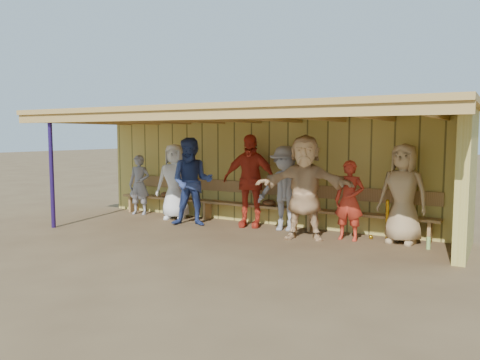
{
  "coord_description": "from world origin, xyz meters",
  "views": [
    {
      "loc": [
        4.77,
        -7.97,
        1.97
      ],
      "look_at": [
        0.0,
        0.35,
        1.05
      ],
      "focal_mm": 35.0,
      "sensor_mm": 36.0,
      "label": 1
    }
  ],
  "objects_px": {
    "player_g": "(349,200)",
    "player_f": "(305,187)",
    "player_c": "(192,182)",
    "player_e": "(285,188)",
    "player_h": "(403,194)",
    "player_a": "(139,185)",
    "player_b": "(175,181)",
    "player_d": "(250,181)",
    "bench": "(257,201)"
  },
  "relations": [
    {
      "from": "player_g",
      "to": "player_f",
      "type": "bearing_deg",
      "value": -157.62
    },
    {
      "from": "player_c",
      "to": "player_e",
      "type": "xyz_separation_m",
      "value": [
        1.98,
        0.52,
        -0.08
      ]
    },
    {
      "from": "player_g",
      "to": "player_h",
      "type": "bearing_deg",
      "value": 13.19
    },
    {
      "from": "player_a",
      "to": "player_e",
      "type": "height_order",
      "value": "player_e"
    },
    {
      "from": "player_e",
      "to": "player_h",
      "type": "distance_m",
      "value": 2.35
    },
    {
      "from": "player_g",
      "to": "player_h",
      "type": "relative_size",
      "value": 0.83
    },
    {
      "from": "player_b",
      "to": "player_g",
      "type": "bearing_deg",
      "value": -21.9
    },
    {
      "from": "player_f",
      "to": "player_a",
      "type": "bearing_deg",
      "value": 155.98
    },
    {
      "from": "player_a",
      "to": "player_d",
      "type": "xyz_separation_m",
      "value": [
        3.12,
        0.0,
        0.25
      ]
    },
    {
      "from": "player_d",
      "to": "player_g",
      "type": "xyz_separation_m",
      "value": [
        2.26,
        -0.22,
        -0.24
      ]
    },
    {
      "from": "player_h",
      "to": "bench",
      "type": "xyz_separation_m",
      "value": [
        -3.15,
        0.31,
        -0.38
      ]
    },
    {
      "from": "player_c",
      "to": "player_d",
      "type": "bearing_deg",
      "value": -0.35
    },
    {
      "from": "bench",
      "to": "player_c",
      "type": "bearing_deg",
      "value": -144.81
    },
    {
      "from": "bench",
      "to": "player_h",
      "type": "bearing_deg",
      "value": -5.53
    },
    {
      "from": "player_c",
      "to": "player_d",
      "type": "height_order",
      "value": "player_d"
    },
    {
      "from": "player_c",
      "to": "player_f",
      "type": "relative_size",
      "value": 0.97
    },
    {
      "from": "player_a",
      "to": "player_g",
      "type": "xyz_separation_m",
      "value": [
        5.38,
        -0.22,
        0.01
      ]
    },
    {
      "from": "player_h",
      "to": "bench",
      "type": "bearing_deg",
      "value": -177.34
    },
    {
      "from": "player_c",
      "to": "bench",
      "type": "distance_m",
      "value": 1.5
    },
    {
      "from": "player_c",
      "to": "player_g",
      "type": "distance_m",
      "value": 3.42
    },
    {
      "from": "player_a",
      "to": "player_f",
      "type": "height_order",
      "value": "player_f"
    },
    {
      "from": "bench",
      "to": "player_f",
      "type": "bearing_deg",
      "value": -30.29
    },
    {
      "from": "player_a",
      "to": "player_b",
      "type": "xyz_separation_m",
      "value": [
        1.17,
        -0.08,
        0.14
      ]
    },
    {
      "from": "player_d",
      "to": "bench",
      "type": "bearing_deg",
      "value": 71.24
    },
    {
      "from": "player_e",
      "to": "player_h",
      "type": "bearing_deg",
      "value": -10.97
    },
    {
      "from": "player_a",
      "to": "player_e",
      "type": "relative_size",
      "value": 0.85
    },
    {
      "from": "player_d",
      "to": "player_h",
      "type": "xyz_separation_m",
      "value": [
        3.18,
        0.0,
        -0.08
      ]
    },
    {
      "from": "player_a",
      "to": "player_b",
      "type": "relative_size",
      "value": 0.84
    },
    {
      "from": "player_g",
      "to": "bench",
      "type": "xyz_separation_m",
      "value": [
        -2.23,
        0.53,
        -0.23
      ]
    },
    {
      "from": "player_a",
      "to": "player_b",
      "type": "distance_m",
      "value": 1.18
    },
    {
      "from": "player_d",
      "to": "bench",
      "type": "xyz_separation_m",
      "value": [
        0.03,
        0.31,
        -0.47
      ]
    },
    {
      "from": "player_a",
      "to": "player_e",
      "type": "bearing_deg",
      "value": -15.97
    },
    {
      "from": "player_h",
      "to": "player_e",
      "type": "bearing_deg",
      "value": -171.81
    },
    {
      "from": "player_g",
      "to": "player_d",
      "type": "bearing_deg",
      "value": 173.91
    },
    {
      "from": "player_b",
      "to": "player_h",
      "type": "bearing_deg",
      "value": -19.05
    },
    {
      "from": "player_f",
      "to": "player_g",
      "type": "xyz_separation_m",
      "value": [
        0.77,
        0.32,
        -0.24
      ]
    },
    {
      "from": "player_g",
      "to": "player_b",
      "type": "bearing_deg",
      "value": 177.56
    },
    {
      "from": "player_d",
      "to": "player_g",
      "type": "distance_m",
      "value": 2.28
    },
    {
      "from": "player_a",
      "to": "player_e",
      "type": "distance_m",
      "value": 3.96
    },
    {
      "from": "player_c",
      "to": "player_g",
      "type": "xyz_separation_m",
      "value": [
        3.4,
        0.3,
        -0.21
      ]
    },
    {
      "from": "player_e",
      "to": "player_c",
      "type": "bearing_deg",
      "value": -176.21
    },
    {
      "from": "player_b",
      "to": "player_h",
      "type": "distance_m",
      "value": 5.14
    },
    {
      "from": "player_a",
      "to": "bench",
      "type": "distance_m",
      "value": 3.17
    },
    {
      "from": "player_c",
      "to": "player_d",
      "type": "relative_size",
      "value": 0.96
    },
    {
      "from": "player_f",
      "to": "player_g",
      "type": "bearing_deg",
      "value": 5.56
    },
    {
      "from": "player_g",
      "to": "bench",
      "type": "height_order",
      "value": "player_g"
    },
    {
      "from": "player_d",
      "to": "player_h",
      "type": "relative_size",
      "value": 1.09
    },
    {
      "from": "player_g",
      "to": "bench",
      "type": "relative_size",
      "value": 0.2
    },
    {
      "from": "player_c",
      "to": "bench",
      "type": "relative_size",
      "value": 0.25
    },
    {
      "from": "player_d",
      "to": "player_f",
      "type": "bearing_deg",
      "value": -33.85
    }
  ]
}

